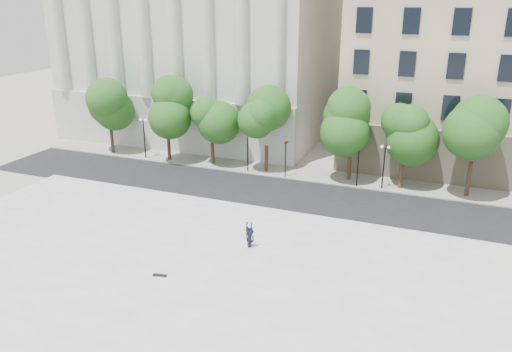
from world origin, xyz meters
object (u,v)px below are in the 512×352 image
object	(u,v)px
skateboard	(160,275)
traffic_light_east	(359,148)
person_lying	(250,244)
traffic_light_west	(286,141)

from	to	relation	value
skateboard	traffic_light_east	bearing A→B (deg)	57.87
person_lying	traffic_light_east	bearing A→B (deg)	76.89
traffic_light_west	traffic_light_east	bearing A→B (deg)	0.00
person_lying	skateboard	bearing A→B (deg)	-120.95
traffic_light_west	person_lying	world-z (taller)	traffic_light_west
person_lying	skateboard	xyz separation A→B (m)	(-3.63, -5.39, -0.20)
person_lying	skateboard	size ratio (longest dim) A/B	2.12
traffic_light_west	traffic_light_east	world-z (taller)	traffic_light_east
traffic_light_east	person_lying	xyz separation A→B (m)	(-4.33, -14.98, -3.03)
person_lying	skateboard	world-z (taller)	person_lying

